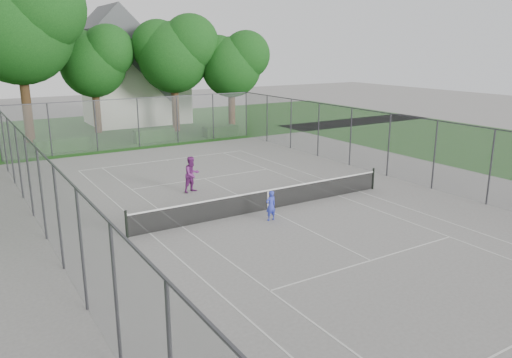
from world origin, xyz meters
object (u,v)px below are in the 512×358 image
tennis_net (268,199)px  woman_player (192,174)px  girl_player (271,206)px  house (135,77)px

tennis_net → woman_player: bearing=110.6°
girl_player → woman_player: woman_player is taller
woman_player → girl_player: bearing=-94.8°
girl_player → woman_player: bearing=-81.1°
house → girl_player: 30.41m
tennis_net → girl_player: (-0.64, -1.20, 0.13)m
house → woman_player: 25.12m
tennis_net → house: size_ratio=1.21×
tennis_net → woman_player: woman_player is taller
girl_player → woman_player: size_ratio=0.71×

